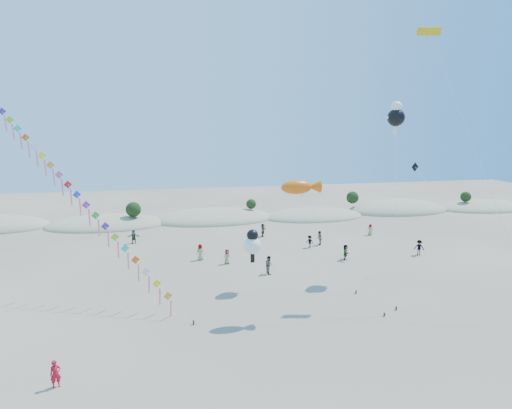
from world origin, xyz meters
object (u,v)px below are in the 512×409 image
Objects in this scene: parafoil_kite at (432,38)px; fish_kite at (301,187)px; kite_train at (43,157)px; flyer_foreground at (55,374)px.

fish_kite is at bearing -162.76° from parafoil_kite.
fish_kite is 18.19m from parafoil_kite.
fish_kite is (20.80, -9.87, -1.88)m from kite_train.
fish_kite is 6.47× the size of flyer_foreground.
parafoil_kite is (33.74, -5.85, 10.25)m from kite_train.
fish_kite is 20.39m from flyer_foreground.
flyer_foreground is (-29.63, -11.37, -21.27)m from parafoil_kite.
fish_kite is 0.46× the size of parafoil_kite.
kite_train reaches higher than flyer_foreground.
parafoil_kite is 38.21m from flyer_foreground.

